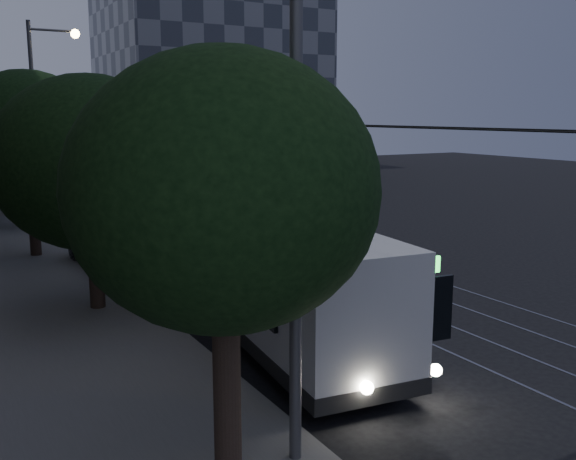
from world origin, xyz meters
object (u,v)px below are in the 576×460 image
at_px(streetlamp_far, 43,107).
at_px(car_white_a, 85,223).
at_px(trolleybus, 258,266).
at_px(car_white_c, 54,202).
at_px(car_white_d, 33,189).
at_px(car_white_b, 88,205).
at_px(pickup_silver, 125,247).
at_px(streetlamp_near, 320,76).

bearing_deg(streetlamp_far, car_white_a, -68.91).
height_order(trolleybus, car_white_c, trolleybus).
xyz_separation_m(car_white_a, car_white_d, (0.00, 16.25, -0.02)).
bearing_deg(car_white_c, car_white_b, -37.76).
bearing_deg(car_white_a, pickup_silver, -113.75).
relative_size(pickup_silver, car_white_a, 1.40).
bearing_deg(trolleybus, streetlamp_far, 103.58).
height_order(trolleybus, car_white_a, trolleybus).
bearing_deg(car_white_a, streetlamp_far, 87.34).
bearing_deg(car_white_c, car_white_d, 96.34).
height_order(trolleybus, streetlamp_near, streetlamp_near).
distance_m(car_white_b, car_white_d, 9.68).
xyz_separation_m(pickup_silver, car_white_a, (0.00, 7.08, -0.11)).
bearing_deg(trolleybus, car_white_a, 101.02).
bearing_deg(streetlamp_far, pickup_silver, -83.75).
distance_m(car_white_b, car_white_c, 2.23).
distance_m(car_white_d, streetlamp_far, 14.53).
xyz_separation_m(pickup_silver, car_white_d, (0.00, 23.33, -0.12)).
distance_m(car_white_a, streetlamp_near, 22.97).
bearing_deg(streetlamp_near, pickup_silver, 86.57).
bearing_deg(car_white_b, trolleybus, -77.86).
distance_m(car_white_c, car_white_d, 8.00).
relative_size(pickup_silver, streetlamp_near, 0.57).
bearing_deg(car_white_c, car_white_a, -83.66).
distance_m(trolleybus, streetlamp_far, 18.98).
xyz_separation_m(car_white_c, car_white_d, (0.00, 8.00, -0.01)).
bearing_deg(pickup_silver, streetlamp_near, -99.76).
bearing_deg(car_white_c, pickup_silver, -83.66).
distance_m(car_white_c, streetlamp_near, 31.03).
height_order(pickup_silver, car_white_b, pickup_silver).
relative_size(car_white_b, streetlamp_far, 0.43).
distance_m(trolleybus, car_white_b, 22.21).
bearing_deg(streetlamp_far, car_white_b, 55.41).
height_order(car_white_d, streetlamp_near, streetlamp_near).
relative_size(car_white_c, streetlamp_far, 0.43).
bearing_deg(car_white_a, trolleybus, -108.59).
xyz_separation_m(car_white_d, streetlamp_far, (-1.08, -13.44, 5.41)).
distance_m(trolleybus, streetlamp_near, 8.54).
relative_size(trolleybus, streetlamp_far, 1.22).
bearing_deg(streetlamp_near, streetlamp_far, 90.40).
height_order(trolleybus, streetlamp_far, streetlamp_far).
height_order(trolleybus, car_white_d, trolleybus).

